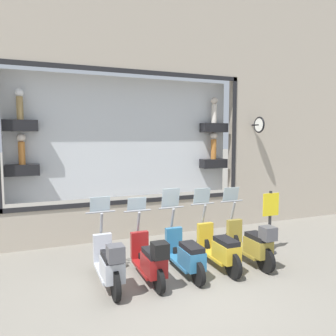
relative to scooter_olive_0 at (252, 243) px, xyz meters
The scene contains 8 objects.
ground_plane 2.10m from the scooter_olive_0, 106.62° to the left, with size 120.00×120.00×0.00m, color gray.
building_facade 5.30m from the scooter_olive_0, 32.99° to the left, with size 1.17×36.00×8.54m.
scooter_olive_0 is the anchor object (origin of this frame).
scooter_yellow_1 0.80m from the scooter_olive_0, 85.76° to the left, with size 1.81×0.60×1.64m.
scooter_teal_2 1.59m from the scooter_olive_0, 87.97° to the left, with size 1.79×0.60×1.68m.
scooter_red_3 2.38m from the scooter_olive_0, 90.33° to the left, with size 1.79×0.60×1.53m.
scooter_silver_4 3.18m from the scooter_olive_0, 89.97° to the left, with size 1.81×0.60×1.60m.
shop_sign_post 1.01m from the scooter_olive_0, 62.65° to the right, with size 0.36×0.45×1.53m.
Camera 1 is at (-5.29, 2.39, 2.84)m, focal length 35.00 mm.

